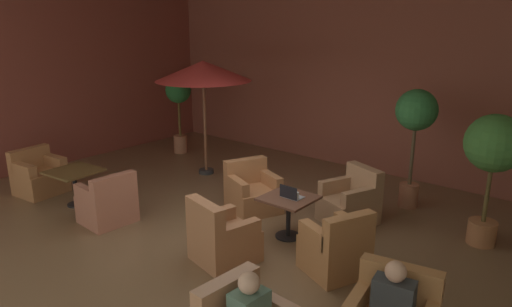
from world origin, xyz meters
The scene contains 19 objects.
ground_plane centered at (0.00, 0.00, -0.01)m, with size 11.24×8.57×0.02m, color brown.
wall_back_brick centered at (0.00, 4.25, 1.99)m, with size 11.24×0.08×3.98m, color brown.
wall_left_accent centered at (-5.58, 0.00, 1.99)m, with size 0.08×8.57×3.98m, color brown.
cafe_table_front_left centered at (0.61, 0.46, 0.50)m, with size 0.74×0.74×0.64m.
armchair_front_left_north centered at (-0.49, 0.92, 0.31)m, with size 1.03×1.02×0.84m.
armchair_front_left_east centered at (0.35, -0.71, 0.33)m, with size 0.88×0.92×0.92m.
armchair_front_left_south centered at (1.70, 0.00, 0.34)m, with size 0.94×0.93×0.90m.
armchair_front_left_west centered at (1.05, 1.57, 0.32)m, with size 0.96×1.00×0.89m.
cafe_table_front_right centered at (-3.02, -0.92, 0.53)m, with size 0.86×0.86×0.64m.
armchair_front_right_north centered at (-1.93, -0.98, 0.32)m, with size 0.75×0.78×0.86m.
armchair_front_right_east centered at (-4.10, -1.05, 0.32)m, with size 0.81×0.86×0.84m.
patio_umbrella_tall_red centered at (-2.53, 1.80, 2.16)m, with size 1.95×1.95×2.37m.
potted_tree_left_corner centered at (1.53, 2.78, 1.54)m, with size 0.70×0.70×2.08m.
potted_tree_mid_left centered at (-4.15, 2.52, 1.30)m, with size 0.60×0.60×1.84m.
potted_tree_mid_right centered at (2.92, 2.10, 1.40)m, with size 0.82×0.82×1.94m.
patron_blue_shirt centered at (2.00, -2.07, 0.70)m, with size 0.27×0.35×0.62m.
patron_by_window centered at (2.92, -1.04, 0.69)m, with size 0.42×0.27×0.63m.
iced_drink_cup centered at (0.75, 0.45, 0.70)m, with size 0.08×0.08×0.11m, color white.
open_laptop centered at (0.65, 0.45, 0.70)m, with size 0.31×0.23×0.20m.
Camera 1 is at (4.42, -4.87, 3.22)m, focal length 33.08 mm.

